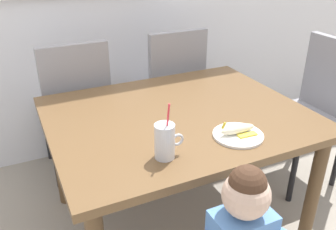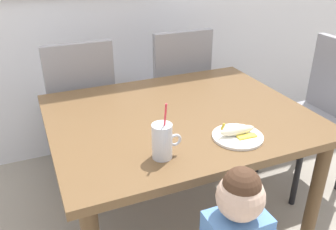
% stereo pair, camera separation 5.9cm
% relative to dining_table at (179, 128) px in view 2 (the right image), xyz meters
% --- Properties ---
extents(ground_plane, '(24.00, 24.00, 0.00)m').
position_rel_dining_table_xyz_m(ground_plane, '(0.00, 0.00, -0.62)').
color(ground_plane, '#9E9384').
extents(dining_table, '(1.30, 1.05, 0.70)m').
position_rel_dining_table_xyz_m(dining_table, '(0.00, 0.00, 0.00)').
color(dining_table, brown).
rests_on(dining_table, ground).
extents(dining_chair_left, '(0.44, 0.45, 0.96)m').
position_rel_dining_table_xyz_m(dining_chair_left, '(-0.39, 0.72, -0.07)').
color(dining_chair_left, gray).
rests_on(dining_chair_left, ground).
extents(dining_chair_right, '(0.44, 0.44, 0.96)m').
position_rel_dining_table_xyz_m(dining_chair_right, '(0.31, 0.74, -0.07)').
color(dining_chair_right, gray).
rests_on(dining_chair_right, ground).
extents(dining_chair_far, '(0.44, 0.44, 0.96)m').
position_rel_dining_table_xyz_m(dining_chair_far, '(1.00, 0.03, -0.07)').
color(dining_chair_far, gray).
rests_on(dining_chair_far, ground).
extents(milk_cup, '(0.13, 0.08, 0.25)m').
position_rel_dining_table_xyz_m(milk_cup, '(-0.23, -0.34, 0.15)').
color(milk_cup, silver).
rests_on(milk_cup, dining_table).
extents(snack_plate, '(0.23, 0.23, 0.01)m').
position_rel_dining_table_xyz_m(snack_plate, '(0.14, -0.33, 0.09)').
color(snack_plate, white).
rests_on(snack_plate, dining_table).
extents(peeled_banana, '(0.17, 0.11, 0.07)m').
position_rel_dining_table_xyz_m(peeled_banana, '(0.14, -0.32, 0.12)').
color(peeled_banana, '#F4EAC6').
rests_on(peeled_banana, snack_plate).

